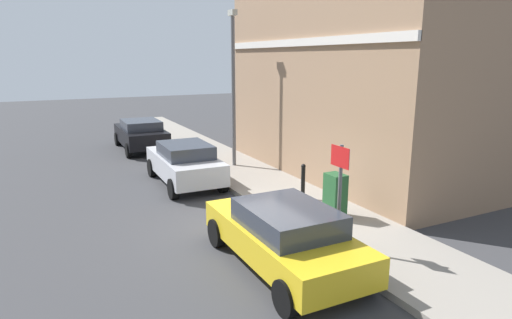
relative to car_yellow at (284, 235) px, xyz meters
name	(u,v)px	position (x,y,z in m)	size (l,w,h in m)	color
ground	(253,227)	(0.41, 2.25, -0.72)	(80.00, 80.00, 0.00)	#38383A
sidewalk	(229,165)	(2.34, 8.25, -0.64)	(2.55, 30.00, 0.15)	gray
corner_building	(385,57)	(7.32, 5.35, 3.50)	(7.52, 10.20, 8.43)	#937256
car_yellow	(284,235)	(0.00, 0.00, 0.00)	(1.87, 4.19, 1.35)	gold
car_silver	(185,163)	(0.07, 6.76, 0.03)	(1.88, 4.03, 1.42)	#B7B7BC
car_black	(141,134)	(-0.01, 13.19, 0.03)	(1.96, 4.19, 1.41)	black
utility_cabinet	(335,197)	(2.46, 1.60, -0.04)	(0.46, 0.61, 1.15)	#1E4C28
bollard_near_cabinet	(303,180)	(2.56, 3.28, -0.01)	(0.14, 0.14, 1.04)	black
street_sign	(340,182)	(1.32, -0.03, 0.94)	(0.08, 0.60, 2.30)	#59595B
lamppost	(233,83)	(2.40, 7.92, 2.58)	(0.20, 0.44, 5.72)	#59595B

